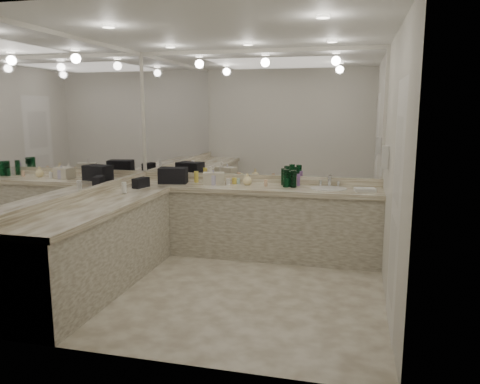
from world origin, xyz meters
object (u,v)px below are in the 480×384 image
(soap_bottle_c, at_px, (247,179))
(hand_towel, at_px, (365,190))
(wall_phone, at_px, (385,157))
(soap_bottle_b, at_px, (213,177))
(black_toiletry_bag, at_px, (173,175))
(cream_cosmetic_case, at_px, (214,178))
(sink, at_px, (328,189))
(soap_bottle_a, at_px, (211,175))

(soap_bottle_c, bearing_deg, hand_towel, -4.90)
(wall_phone, bearing_deg, soap_bottle_b, 167.51)
(black_toiletry_bag, xyz_separation_m, cream_cosmetic_case, (0.54, 0.04, -0.02))
(sink, bearing_deg, soap_bottle_c, 177.29)
(wall_phone, relative_size, soap_bottle_a, 1.05)
(black_toiletry_bag, height_order, hand_towel, black_toiletry_bag)
(hand_towel, bearing_deg, soap_bottle_a, 176.65)
(cream_cosmetic_case, distance_m, soap_bottle_c, 0.44)
(hand_towel, relative_size, soap_bottle_c, 1.58)
(cream_cosmetic_case, xyz_separation_m, hand_towel, (1.88, -0.08, -0.06))
(black_toiletry_bag, height_order, soap_bottle_a, soap_bottle_a)
(cream_cosmetic_case, height_order, hand_towel, cream_cosmetic_case)
(hand_towel, bearing_deg, soap_bottle_b, 179.11)
(wall_phone, height_order, black_toiletry_bag, wall_phone)
(wall_phone, bearing_deg, soap_bottle_a, 165.70)
(hand_towel, distance_m, soap_bottle_a, 1.94)
(wall_phone, bearing_deg, sink, 140.43)
(cream_cosmetic_case, bearing_deg, sink, -17.00)
(soap_bottle_c, bearing_deg, cream_cosmetic_case, -173.73)
(black_toiletry_bag, bearing_deg, hand_towel, -0.95)
(sink, relative_size, wall_phone, 1.83)
(black_toiletry_bag, bearing_deg, wall_phone, -10.14)
(soap_bottle_a, relative_size, soap_bottle_c, 1.54)
(hand_towel, distance_m, soap_bottle_b, 1.87)
(soap_bottle_a, height_order, soap_bottle_b, soap_bottle_a)
(hand_towel, xyz_separation_m, soap_bottle_c, (-1.45, 0.12, 0.06))
(sink, relative_size, soap_bottle_b, 2.31)
(cream_cosmetic_case, relative_size, hand_towel, 1.15)
(wall_phone, xyz_separation_m, soap_bottle_b, (-2.05, 0.45, -0.35))
(hand_towel, bearing_deg, soap_bottle_c, 175.10)
(hand_towel, bearing_deg, wall_phone, -67.32)
(sink, bearing_deg, soap_bottle_b, -178.15)
(cream_cosmetic_case, relative_size, soap_bottle_a, 1.18)
(sink, height_order, cream_cosmetic_case, cream_cosmetic_case)
(cream_cosmetic_case, bearing_deg, soap_bottle_a, 127.49)
(sink, height_order, soap_bottle_b, soap_bottle_b)
(sink, height_order, hand_towel, hand_towel)
(soap_bottle_c, bearing_deg, black_toiletry_bag, -175.07)
(wall_phone, height_order, hand_towel, wall_phone)
(wall_phone, height_order, soap_bottle_a, wall_phone)
(soap_bottle_a, bearing_deg, wall_phone, -14.30)
(sink, bearing_deg, soap_bottle_a, 178.58)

